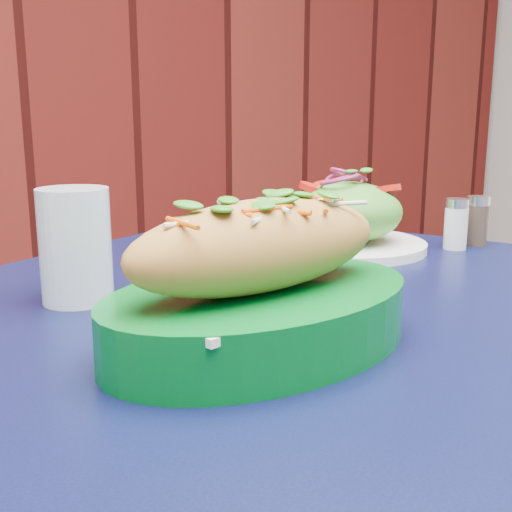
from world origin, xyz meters
TOP-DOWN VIEW (x-y plane):
  - cafe_table at (-0.21, 1.21)m, footprint 1.04×1.04m
  - banh_mi_basket at (-0.32, 1.15)m, footprint 0.29×0.20m
  - salad_plate at (-0.02, 1.38)m, footprint 0.21×0.21m
  - water_glass at (-0.40, 1.35)m, footprint 0.07×0.07m
  - salt_shaker at (0.10, 1.30)m, footprint 0.03×0.03m
  - pepper_shaker at (0.15, 1.30)m, footprint 0.03×0.03m

SIDE VIEW (x-z plane):
  - cafe_table at x=-0.21m, z-range 0.29..1.04m
  - salt_shaker at x=0.10m, z-range 0.75..0.82m
  - pepper_shaker at x=0.15m, z-range 0.75..0.82m
  - salad_plate at x=-0.02m, z-range 0.74..0.85m
  - banh_mi_basket at x=-0.32m, z-range 0.74..0.86m
  - water_glass at x=-0.40m, z-range 0.75..0.86m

